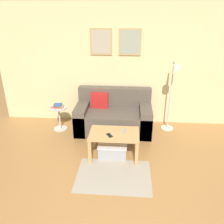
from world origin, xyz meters
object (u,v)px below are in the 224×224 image
object	(u,v)px
floor_lamp	(172,95)
side_table	(59,116)
couch	(114,116)
coffee_table	(114,138)
storage_bin	(113,149)
book_stack	(58,106)
remote_control	(124,131)
cell_phone	(109,135)

from	to	relation	value
floor_lamp	side_table	distance (m)	2.38
couch	coffee_table	bearing A→B (deg)	-85.39
storage_bin	coffee_table	bearing A→B (deg)	-3.12
book_stack	remote_control	distance (m)	1.64
book_stack	cell_phone	bearing A→B (deg)	-40.21
coffee_table	storage_bin	bearing A→B (deg)	176.88
floor_lamp	remote_control	size ratio (longest dim) A/B	9.85
remote_control	cell_phone	world-z (taller)	remote_control
couch	storage_bin	world-z (taller)	couch
couch	cell_phone	size ratio (longest dim) A/B	11.18
floor_lamp	storage_bin	bearing A→B (deg)	-139.40
coffee_table	side_table	xyz separation A→B (m)	(-1.23, 0.90, -0.05)
floor_lamp	book_stack	bearing A→B (deg)	-178.87
coffee_table	floor_lamp	distance (m)	1.52
couch	storage_bin	xyz separation A→B (m)	(0.05, -0.99, -0.18)
storage_bin	side_table	xyz separation A→B (m)	(-1.20, 0.90, 0.19)
coffee_table	book_stack	bearing A→B (deg)	143.86
storage_bin	side_table	size ratio (longest dim) A/B	0.99
side_table	couch	bearing A→B (deg)	4.20
couch	remote_control	bearing A→B (deg)	-74.52
storage_bin	book_stack	distance (m)	1.58
storage_bin	book_stack	bearing A→B (deg)	143.31
coffee_table	cell_phone	bearing A→B (deg)	-132.24
remote_control	cell_phone	bearing A→B (deg)	-132.55
coffee_table	cell_phone	xyz separation A→B (m)	(-0.07, -0.08, 0.09)
cell_phone	storage_bin	bearing A→B (deg)	30.48
side_table	remote_control	distance (m)	1.63
storage_bin	floor_lamp	size ratio (longest dim) A/B	0.34
remote_control	book_stack	bearing A→B (deg)	163.33
storage_bin	book_stack	size ratio (longest dim) A/B	2.03
floor_lamp	cell_phone	distance (m)	1.60
side_table	cell_phone	xyz separation A→B (m)	(1.16, -0.99, 0.15)
book_stack	remote_control	xyz separation A→B (m)	(1.42, -0.83, -0.08)
coffee_table	side_table	world-z (taller)	side_table
side_table	book_stack	distance (m)	0.24
cell_phone	coffee_table	bearing A→B (deg)	17.84
floor_lamp	side_table	size ratio (longest dim) A/B	2.90
couch	floor_lamp	distance (m)	1.28
cell_phone	floor_lamp	bearing A→B (deg)	11.86
couch	cell_phone	bearing A→B (deg)	-89.66
storage_bin	cell_phone	xyz separation A→B (m)	(-0.05, -0.08, 0.34)
storage_bin	remote_control	distance (m)	0.40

